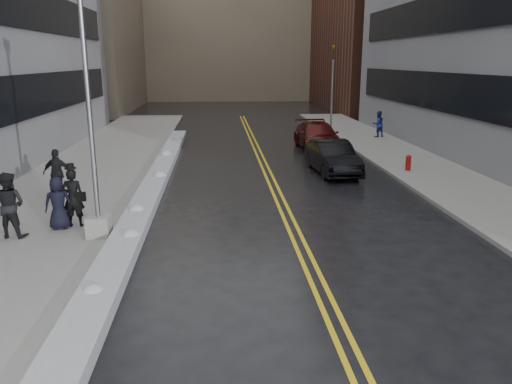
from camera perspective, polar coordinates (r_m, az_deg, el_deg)
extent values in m
plane|color=black|center=(13.13, -5.00, -8.18)|extent=(160.00, 160.00, 0.00)
cube|color=gray|center=(23.42, -19.03, 1.59)|extent=(5.50, 50.00, 0.15)
cube|color=gray|center=(24.68, 19.10, 2.23)|extent=(4.00, 50.00, 0.15)
cube|color=gold|center=(22.77, 1.11, 1.87)|extent=(0.12, 50.00, 0.01)
cube|color=gold|center=(22.80, 1.86, 1.88)|extent=(0.12, 50.00, 0.01)
cube|color=#BABDC4|center=(20.86, -11.59, 0.81)|extent=(0.90, 30.00, 0.34)
cube|color=gray|center=(58.37, -21.06, 17.74)|extent=(14.00, 22.00, 18.00)
cube|color=gray|center=(72.34, -3.16, 19.50)|extent=(36.00, 16.00, 22.00)
cube|color=gray|center=(15.25, -17.50, -3.70)|extent=(0.65, 0.65, 0.60)
cylinder|color=gray|center=(14.54, -18.68, 10.65)|extent=(0.14, 0.14, 7.00)
cylinder|color=maroon|center=(24.23, 17.00, 3.09)|extent=(0.24, 0.24, 0.60)
sphere|color=maroon|center=(24.17, 17.05, 3.78)|extent=(0.26, 0.26, 0.26)
cylinder|color=maroon|center=(24.22, 17.00, 3.20)|extent=(0.25, 0.10, 0.10)
cylinder|color=gray|center=(37.11, 8.67, 10.88)|extent=(0.14, 0.14, 5.00)
imported|color=#594C0C|center=(37.03, 8.86, 15.51)|extent=(0.16, 0.20, 1.00)
imported|color=black|center=(16.19, -20.17, -0.62)|extent=(0.68, 0.46, 1.81)
imported|color=black|center=(15.95, -26.39, -1.32)|extent=(1.04, 0.88, 1.91)
imported|color=black|center=(16.14, -21.68, -1.19)|extent=(0.89, 0.70, 1.61)
imported|color=black|center=(19.91, -21.73, 2.00)|extent=(1.08, 0.48, 1.81)
imported|color=navy|center=(34.34, 13.78, 7.56)|extent=(0.98, 0.86, 1.72)
imported|color=black|center=(23.46, 8.74, 3.95)|extent=(1.90, 4.66, 1.50)
imported|color=#400C0A|center=(29.59, 7.06, 6.33)|extent=(2.28, 5.47, 1.58)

